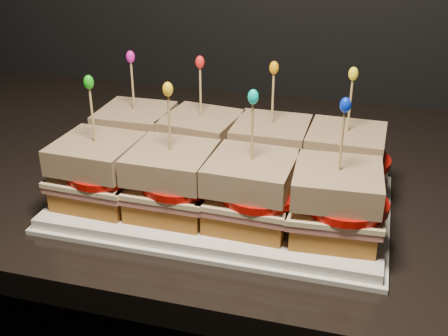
# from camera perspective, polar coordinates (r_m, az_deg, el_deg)

# --- Properties ---
(granite_slab) EXTENTS (2.38, 0.68, 0.03)m
(granite_slab) POSITION_cam_1_polar(r_m,az_deg,el_deg) (1.00, -17.14, 1.91)
(granite_slab) COLOR black
(granite_slab) RESTS_ON cabinet
(platter) EXTENTS (0.41, 0.26, 0.02)m
(platter) POSITION_cam_1_polar(r_m,az_deg,el_deg) (0.74, 0.00, -3.20)
(platter) COLOR white
(platter) RESTS_ON granite_slab
(platter_rim) EXTENTS (0.42, 0.27, 0.01)m
(platter_rim) POSITION_cam_1_polar(r_m,az_deg,el_deg) (0.74, 0.00, -3.60)
(platter_rim) COLOR white
(platter_rim) RESTS_ON granite_slab
(sandwich_0_bread_bot) EXTENTS (0.09, 0.09, 0.03)m
(sandwich_0_bread_bot) POSITION_cam_1_polar(r_m,az_deg,el_deg) (0.83, -8.76, 1.43)
(sandwich_0_bread_bot) COLOR brown
(sandwich_0_bread_bot) RESTS_ON platter
(sandwich_0_ham) EXTENTS (0.10, 0.10, 0.01)m
(sandwich_0_ham) POSITION_cam_1_polar(r_m,az_deg,el_deg) (0.82, -8.84, 2.51)
(sandwich_0_ham) COLOR #B55D58
(sandwich_0_ham) RESTS_ON sandwich_0_bread_bot
(sandwich_0_cheese) EXTENTS (0.11, 0.10, 0.01)m
(sandwich_0_cheese) POSITION_cam_1_polar(r_m,az_deg,el_deg) (0.82, -8.88, 2.96)
(sandwich_0_cheese) COLOR beige
(sandwich_0_cheese) RESTS_ON sandwich_0_ham
(sandwich_0_tomato) EXTENTS (0.09, 0.09, 0.01)m
(sandwich_0_tomato) POSITION_cam_1_polar(r_m,az_deg,el_deg) (0.80, -8.30, 3.21)
(sandwich_0_tomato) COLOR #B80D07
(sandwich_0_tomato) RESTS_ON sandwich_0_cheese
(sandwich_0_bread_top) EXTENTS (0.10, 0.10, 0.03)m
(sandwich_0_bread_top) POSITION_cam_1_polar(r_m,az_deg,el_deg) (0.81, -9.01, 4.81)
(sandwich_0_bread_top) COLOR #502E13
(sandwich_0_bread_top) RESTS_ON sandwich_0_tomato
(sandwich_0_pick) EXTENTS (0.00, 0.00, 0.09)m
(sandwich_0_pick) POSITION_cam_1_polar(r_m,az_deg,el_deg) (0.79, -9.25, 7.94)
(sandwich_0_pick) COLOR tan
(sandwich_0_pick) RESTS_ON sandwich_0_bread_top
(sandwich_0_frill) EXTENTS (0.01, 0.01, 0.02)m
(sandwich_0_frill) POSITION_cam_1_polar(r_m,az_deg,el_deg) (0.78, -9.48, 11.09)
(sandwich_0_frill) COLOR #CD1598
(sandwich_0_frill) RESTS_ON sandwich_0_pick
(sandwich_1_bread_bot) EXTENTS (0.10, 0.10, 0.03)m
(sandwich_1_bread_bot) POSITION_cam_1_polar(r_m,az_deg,el_deg) (0.79, -2.27, 0.65)
(sandwich_1_bread_bot) COLOR brown
(sandwich_1_bread_bot) RESTS_ON platter
(sandwich_1_ham) EXTENTS (0.11, 0.11, 0.01)m
(sandwich_1_ham) POSITION_cam_1_polar(r_m,az_deg,el_deg) (0.79, -2.29, 1.78)
(sandwich_1_ham) COLOR #B55D58
(sandwich_1_ham) RESTS_ON sandwich_1_bread_bot
(sandwich_1_cheese) EXTENTS (0.12, 0.11, 0.01)m
(sandwich_1_cheese) POSITION_cam_1_polar(r_m,az_deg,el_deg) (0.78, -2.30, 2.24)
(sandwich_1_cheese) COLOR beige
(sandwich_1_cheese) RESTS_ON sandwich_1_ham
(sandwich_1_tomato) EXTENTS (0.09, 0.09, 0.01)m
(sandwich_1_tomato) POSITION_cam_1_polar(r_m,az_deg,el_deg) (0.77, -1.59, 2.48)
(sandwich_1_tomato) COLOR #B80D07
(sandwich_1_tomato) RESTS_ON sandwich_1_cheese
(sandwich_1_bread_top) EXTENTS (0.11, 0.11, 0.03)m
(sandwich_1_bread_top) POSITION_cam_1_polar(r_m,az_deg,el_deg) (0.77, -2.34, 4.16)
(sandwich_1_bread_top) COLOR #502E13
(sandwich_1_bread_top) RESTS_ON sandwich_1_tomato
(sandwich_1_pick) EXTENTS (0.00, 0.00, 0.09)m
(sandwich_1_pick) POSITION_cam_1_polar(r_m,az_deg,el_deg) (0.76, -2.40, 7.42)
(sandwich_1_pick) COLOR tan
(sandwich_1_pick) RESTS_ON sandwich_1_bread_top
(sandwich_1_frill) EXTENTS (0.01, 0.01, 0.02)m
(sandwich_1_frill) POSITION_cam_1_polar(r_m,az_deg,el_deg) (0.74, -2.46, 10.71)
(sandwich_1_frill) COLOR red
(sandwich_1_frill) RESTS_ON sandwich_1_pick
(sandwich_2_bread_bot) EXTENTS (0.09, 0.09, 0.03)m
(sandwich_2_bread_bot) POSITION_cam_1_polar(r_m,az_deg,el_deg) (0.77, 4.69, -0.19)
(sandwich_2_bread_bot) COLOR brown
(sandwich_2_bread_bot) RESTS_ON platter
(sandwich_2_ham) EXTENTS (0.10, 0.10, 0.01)m
(sandwich_2_ham) POSITION_cam_1_polar(r_m,az_deg,el_deg) (0.76, 4.73, 0.96)
(sandwich_2_ham) COLOR #B55D58
(sandwich_2_ham) RESTS_ON sandwich_2_bread_bot
(sandwich_2_cheese) EXTENTS (0.10, 0.10, 0.01)m
(sandwich_2_cheese) POSITION_cam_1_polar(r_m,az_deg,el_deg) (0.76, 4.75, 1.44)
(sandwich_2_cheese) COLOR beige
(sandwich_2_cheese) RESTS_ON sandwich_2_ham
(sandwich_2_tomato) EXTENTS (0.09, 0.09, 0.01)m
(sandwich_2_tomato) POSITION_cam_1_polar(r_m,az_deg,el_deg) (0.75, 5.58, 1.67)
(sandwich_2_tomato) COLOR #B80D07
(sandwich_2_tomato) RESTS_ON sandwich_2_cheese
(sandwich_2_bread_top) EXTENTS (0.10, 0.10, 0.03)m
(sandwich_2_bread_top) POSITION_cam_1_polar(r_m,az_deg,el_deg) (0.75, 4.83, 3.40)
(sandwich_2_bread_top) COLOR #502E13
(sandwich_2_bread_top) RESTS_ON sandwich_2_tomato
(sandwich_2_pick) EXTENTS (0.00, 0.00, 0.09)m
(sandwich_2_pick) POSITION_cam_1_polar(r_m,az_deg,el_deg) (0.73, 4.97, 6.74)
(sandwich_2_pick) COLOR tan
(sandwich_2_pick) RESTS_ON sandwich_2_bread_top
(sandwich_2_frill) EXTENTS (0.01, 0.01, 0.02)m
(sandwich_2_frill) POSITION_cam_1_polar(r_m,az_deg,el_deg) (0.72, 5.10, 10.12)
(sandwich_2_frill) COLOR orange
(sandwich_2_frill) RESTS_ON sandwich_2_pick
(sandwich_3_bread_bot) EXTENTS (0.10, 0.10, 0.03)m
(sandwich_3_bread_bot) POSITION_cam_1_polar(r_m,az_deg,el_deg) (0.76, 11.93, -1.06)
(sandwich_3_bread_bot) COLOR brown
(sandwich_3_bread_bot) RESTS_ON platter
(sandwich_3_ham) EXTENTS (0.11, 0.10, 0.01)m
(sandwich_3_ham) POSITION_cam_1_polar(r_m,az_deg,el_deg) (0.75, 12.05, 0.09)
(sandwich_3_ham) COLOR #B55D58
(sandwich_3_ham) RESTS_ON sandwich_3_bread_bot
(sandwich_3_cheese) EXTENTS (0.11, 0.10, 0.01)m
(sandwich_3_cheese) POSITION_cam_1_polar(r_m,az_deg,el_deg) (0.75, 12.10, 0.57)
(sandwich_3_cheese) COLOR beige
(sandwich_3_cheese) RESTS_ON sandwich_3_ham
(sandwich_3_tomato) EXTENTS (0.09, 0.09, 0.01)m
(sandwich_3_tomato) POSITION_cam_1_polar(r_m,az_deg,el_deg) (0.74, 13.04, 0.79)
(sandwich_3_tomato) COLOR #B80D07
(sandwich_3_tomato) RESTS_ON sandwich_3_cheese
(sandwich_3_bread_top) EXTENTS (0.10, 0.10, 0.03)m
(sandwich_3_bread_top) POSITION_cam_1_polar(r_m,az_deg,el_deg) (0.74, 12.30, 2.55)
(sandwich_3_bread_top) COLOR #502E13
(sandwich_3_bread_top) RESTS_ON sandwich_3_tomato
(sandwich_3_pick) EXTENTS (0.00, 0.00, 0.09)m
(sandwich_3_pick) POSITION_cam_1_polar(r_m,az_deg,el_deg) (0.72, 12.65, 5.91)
(sandwich_3_pick) COLOR tan
(sandwich_3_pick) RESTS_ON sandwich_3_bread_top
(sandwich_3_frill) EXTENTS (0.01, 0.01, 0.02)m
(sandwich_3_frill) POSITION_cam_1_polar(r_m,az_deg,el_deg) (0.71, 13.00, 9.32)
(sandwich_3_frill) COLOR yellow
(sandwich_3_frill) RESTS_ON sandwich_3_pick
(sandwich_4_bread_bot) EXTENTS (0.10, 0.10, 0.03)m
(sandwich_4_bread_bot) POSITION_cam_1_polar(r_m,az_deg,el_deg) (0.73, -12.43, -2.27)
(sandwich_4_bread_bot) COLOR brown
(sandwich_4_bread_bot) RESTS_ON platter
(sandwich_4_ham) EXTENTS (0.11, 0.10, 0.01)m
(sandwich_4_ham) POSITION_cam_1_polar(r_m,az_deg,el_deg) (0.72, -12.56, -1.09)
(sandwich_4_ham) COLOR #B55D58
(sandwich_4_ham) RESTS_ON sandwich_4_bread_bot
(sandwich_4_cheese) EXTENTS (0.11, 0.11, 0.01)m
(sandwich_4_cheese) POSITION_cam_1_polar(r_m,az_deg,el_deg) (0.72, -12.61, -0.59)
(sandwich_4_cheese) COLOR beige
(sandwich_4_cheese) RESTS_ON sandwich_4_ham
(sandwich_4_tomato) EXTENTS (0.09, 0.09, 0.01)m
(sandwich_4_tomato) POSITION_cam_1_polar(r_m,az_deg,el_deg) (0.71, -12.03, -0.38)
(sandwich_4_tomato) COLOR #B80D07
(sandwich_4_tomato) RESTS_ON sandwich_4_cheese
(sandwich_4_bread_top) EXTENTS (0.10, 0.10, 0.03)m
(sandwich_4_bread_top) POSITION_cam_1_polar(r_m,az_deg,el_deg) (0.71, -12.83, 1.45)
(sandwich_4_bread_top) COLOR #502E13
(sandwich_4_bread_top) RESTS_ON sandwich_4_tomato
(sandwich_4_pick) EXTENTS (0.00, 0.00, 0.09)m
(sandwich_4_pick) POSITION_cam_1_polar(r_m,az_deg,el_deg) (0.69, -13.20, 4.93)
(sandwich_4_pick) COLOR tan
(sandwich_4_pick) RESTS_ON sandwich_4_bread_top
(sandwich_4_frill) EXTENTS (0.01, 0.01, 0.02)m
(sandwich_4_frill) POSITION_cam_1_polar(r_m,az_deg,el_deg) (0.68, -13.59, 8.48)
(sandwich_4_frill) COLOR #19A713
(sandwich_4_frill) RESTS_ON sandwich_4_pick
(sandwich_5_bread_bot) EXTENTS (0.09, 0.09, 0.03)m
(sandwich_5_bread_bot) POSITION_cam_1_polar(r_m,az_deg,el_deg) (0.69, -5.21, -3.35)
(sandwich_5_bread_bot) COLOR brown
(sandwich_5_bread_bot) RESTS_ON platter
(sandwich_5_ham) EXTENTS (0.10, 0.10, 0.01)m
(sandwich_5_ham) POSITION_cam_1_polar(r_m,az_deg,el_deg) (0.69, -5.27, -2.12)
(sandwich_5_ham) COLOR #B55D58
(sandwich_5_ham) RESTS_ON sandwich_5_bread_bot
(sandwich_5_cheese) EXTENTS (0.11, 0.10, 0.01)m
(sandwich_5_cheese) POSITION_cam_1_polar(r_m,az_deg,el_deg) (0.68, -5.29, -1.60)
(sandwich_5_cheese) COLOR beige
(sandwich_5_cheese) RESTS_ON sandwich_5_ham
(sandwich_5_tomato) EXTENTS (0.09, 0.09, 0.01)m
(sandwich_5_tomato) POSITION_cam_1_polar(r_m,az_deg,el_deg) (0.67, -4.54, -1.39)
(sandwich_5_tomato) COLOR #B80D07
(sandwich_5_tomato) RESTS_ON sandwich_5_cheese
(sandwich_5_bread_top) EXTENTS (0.10, 0.10, 0.03)m
(sandwich_5_bread_top) POSITION_cam_1_polar(r_m,az_deg,el_deg) (0.67, -5.39, 0.54)
(sandwich_5_bread_top) COLOR #502E13
(sandwich_5_bread_top) RESTS_ON sandwich_5_tomato
(sandwich_5_pick) EXTENTS (0.00, 0.00, 0.09)m
(sandwich_5_pick) POSITION_cam_1_polar(r_m,az_deg,el_deg) (0.65, -5.56, 4.21)
(sandwich_5_pick) COLOR tan
(sandwich_5_pick) RESTS_ON sandwich_5_bread_top
(sandwich_5_frill) EXTENTS (0.01, 0.01, 0.02)m
(sandwich_5_frill) POSITION_cam_1_polar(r_m,az_deg,el_deg) (0.64, -5.73, 7.97)
(sandwich_5_frill) COLOR yellow
(sandwich_5_frill) RESTS_ON sandwich_5_pick
(sandwich_6_bread_bot) EXTENTS (0.10, 0.10, 0.03)m
(sandwich_6_bread_bot) POSITION_cam_1_polar(r_m,az_deg,el_deg) (0.67, 2.69, -4.47)
(sandwich_6_bread_bot) COLOR brown
(sandwich_6_bread_bot) RESTS_ON platter
(sandwich_6_ham) EXTENTS (0.11, 0.10, 0.01)m
(sandwich_6_ham) POSITION_cam_1_polar(r_m,az_deg,el_deg) (0.66, 2.73, -3.20)
(sandwich_6_ham) COLOR #B55D58
(sandwich_6_ham) RESTS_ON sandwich_6_bread_bot
(sandwich_6_cheese) EXTENTS (0.11, 0.10, 0.01)m
(sandwich_6_cheese) POSITION_cam_1_polar(r_m,az_deg,el_deg) (0.66, 2.74, -2.67)
(sandwich_6_cheese) COLOR beige
(sandwich_6_cheese) RESTS_ON sandwich_6_ham
(sandwich_6_tomato) EXTENTS (0.09, 0.09, 0.01)m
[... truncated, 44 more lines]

